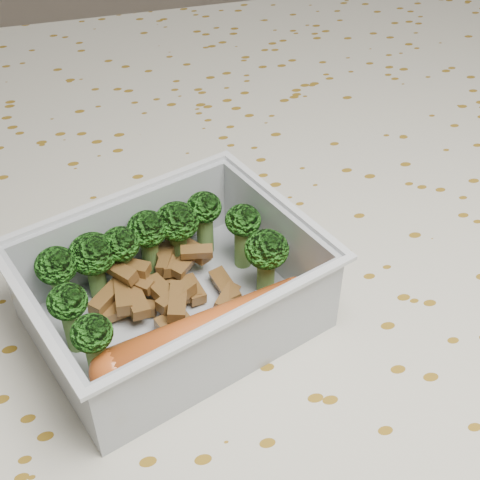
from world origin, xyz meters
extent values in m
cube|color=brown|center=(0.00, 0.00, 0.73)|extent=(1.40, 0.90, 0.04)
cube|color=beige|center=(0.00, 0.00, 0.75)|extent=(1.46, 0.96, 0.01)
cube|color=beige|center=(0.00, 0.48, 0.66)|extent=(1.46, 0.01, 0.18)
cube|color=silver|center=(-0.05, -0.04, 0.76)|extent=(0.20, 0.18, 0.00)
cube|color=silver|center=(-0.08, 0.02, 0.79)|extent=(0.16, 0.06, 0.06)
cube|color=silver|center=(-0.03, -0.10, 0.79)|extent=(0.16, 0.06, 0.06)
cube|color=silver|center=(0.02, -0.01, 0.79)|extent=(0.04, 0.12, 0.06)
cube|color=silver|center=(-0.13, -0.07, 0.79)|extent=(0.04, 0.12, 0.06)
cube|color=silver|center=(-0.08, 0.02, 0.82)|extent=(0.17, 0.06, 0.00)
cube|color=silver|center=(-0.03, -0.10, 0.82)|extent=(0.17, 0.06, 0.00)
cube|color=silver|center=(0.03, -0.01, 0.82)|extent=(0.05, 0.12, 0.00)
cube|color=silver|center=(-0.14, -0.07, 0.82)|extent=(0.05, 0.12, 0.00)
cylinder|color=#608C3F|center=(-0.12, -0.01, 0.77)|extent=(0.02, 0.02, 0.03)
ellipsoid|color=#2B851D|center=(-0.12, -0.01, 0.80)|extent=(0.03, 0.03, 0.02)
cylinder|color=#608C3F|center=(-0.10, -0.01, 0.77)|extent=(0.02, 0.02, 0.03)
ellipsoid|color=#2B851D|center=(-0.10, -0.01, 0.80)|extent=(0.03, 0.03, 0.03)
cylinder|color=#608C3F|center=(-0.08, 0.00, 0.78)|extent=(0.02, 0.02, 0.03)
ellipsoid|color=#2B851D|center=(-0.08, 0.00, 0.80)|extent=(0.03, 0.03, 0.02)
cylinder|color=#608C3F|center=(-0.06, 0.01, 0.77)|extent=(0.02, 0.02, 0.03)
ellipsoid|color=#2B851D|center=(-0.06, 0.01, 0.80)|extent=(0.03, 0.03, 0.02)
cylinder|color=#608C3F|center=(-0.04, 0.01, 0.77)|extent=(0.02, 0.02, 0.03)
ellipsoid|color=#2B851D|center=(-0.04, 0.01, 0.80)|extent=(0.03, 0.03, 0.03)
cylinder|color=#608C3F|center=(-0.02, 0.02, 0.78)|extent=(0.02, 0.02, 0.03)
ellipsoid|color=#2B851D|center=(-0.02, 0.02, 0.80)|extent=(0.02, 0.02, 0.02)
cylinder|color=#608C3F|center=(-0.12, -0.05, 0.78)|extent=(0.02, 0.02, 0.03)
ellipsoid|color=#2B851D|center=(-0.12, -0.05, 0.80)|extent=(0.02, 0.02, 0.02)
cylinder|color=#608C3F|center=(0.00, 0.00, 0.78)|extent=(0.02, 0.02, 0.03)
ellipsoid|color=#2B851D|center=(0.00, 0.00, 0.80)|extent=(0.02, 0.02, 0.02)
cylinder|color=#608C3F|center=(-0.11, -0.08, 0.78)|extent=(0.02, 0.02, 0.03)
ellipsoid|color=#2B851D|center=(-0.11, -0.08, 0.80)|extent=(0.02, 0.02, 0.02)
cylinder|color=#608C3F|center=(0.01, -0.03, 0.77)|extent=(0.02, 0.02, 0.03)
ellipsoid|color=#2B851D|center=(0.01, -0.03, 0.80)|extent=(0.03, 0.03, 0.02)
cube|color=brown|center=(-0.08, -0.01, 0.79)|extent=(0.02, 0.03, 0.01)
cube|color=brown|center=(-0.02, -0.03, 0.77)|extent=(0.02, 0.03, 0.01)
cube|color=brown|center=(-0.10, -0.03, 0.77)|extent=(0.02, 0.02, 0.01)
cube|color=brown|center=(-0.05, 0.00, 0.77)|extent=(0.02, 0.02, 0.01)
cube|color=brown|center=(-0.02, -0.04, 0.77)|extent=(0.02, 0.02, 0.01)
cube|color=brown|center=(-0.08, -0.03, 0.77)|extent=(0.03, 0.02, 0.01)
cube|color=brown|center=(-0.05, 0.00, 0.78)|extent=(0.02, 0.03, 0.01)
cube|color=brown|center=(-0.08, -0.03, 0.77)|extent=(0.02, 0.03, 0.01)
cube|color=brown|center=(-0.05, -0.04, 0.78)|extent=(0.03, 0.02, 0.01)
cube|color=brown|center=(-0.04, -0.03, 0.77)|extent=(0.02, 0.01, 0.01)
cube|color=brown|center=(-0.03, 0.00, 0.78)|extent=(0.02, 0.03, 0.01)
cube|color=brown|center=(-0.08, -0.01, 0.78)|extent=(0.03, 0.02, 0.01)
cube|color=brown|center=(-0.05, -0.04, 0.78)|extent=(0.02, 0.03, 0.01)
cube|color=brown|center=(-0.08, -0.02, 0.78)|extent=(0.03, 0.03, 0.01)
cube|color=brown|center=(-0.09, -0.02, 0.77)|extent=(0.03, 0.03, 0.01)
cube|color=brown|center=(-0.09, -0.01, 0.77)|extent=(0.03, 0.03, 0.01)
cube|color=brown|center=(-0.03, -0.01, 0.78)|extent=(0.02, 0.01, 0.01)
cube|color=brown|center=(-0.09, -0.03, 0.78)|extent=(0.01, 0.03, 0.01)
cube|color=brown|center=(-0.06, -0.01, 0.77)|extent=(0.03, 0.02, 0.01)
cube|color=brown|center=(-0.06, -0.05, 0.77)|extent=(0.02, 0.02, 0.01)
cube|color=brown|center=(-0.06, -0.02, 0.77)|extent=(0.02, 0.02, 0.01)
cube|color=brown|center=(-0.04, -0.02, 0.77)|extent=(0.02, 0.03, 0.01)
cube|color=brown|center=(-0.05, 0.00, 0.77)|extent=(0.02, 0.03, 0.01)
cube|color=brown|center=(-0.04, 0.00, 0.77)|extent=(0.03, 0.03, 0.01)
cylinder|color=#C7531D|center=(-0.04, -0.07, 0.78)|extent=(0.13, 0.05, 0.03)
sphere|color=#C7531D|center=(0.02, -0.06, 0.78)|extent=(0.03, 0.03, 0.03)
sphere|color=#C7531D|center=(-0.10, -0.09, 0.78)|extent=(0.03, 0.03, 0.03)
camera|label=1|loc=(-0.10, -0.34, 1.09)|focal=50.00mm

